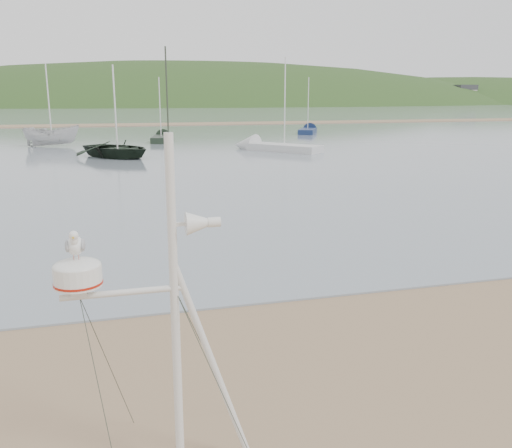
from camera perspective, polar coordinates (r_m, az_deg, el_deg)
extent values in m
cube|color=slate|center=(137.63, -15.90, 11.30)|extent=(560.00, 256.00, 0.04)
cube|color=#84674C|center=(75.68, -16.13, 9.96)|extent=(560.00, 7.00, 0.07)
ellipsoid|color=#213B18|center=(245.11, -5.99, 7.30)|extent=(400.00, 180.00, 80.00)
ellipsoid|color=#213B18|center=(300.53, 21.68, 8.82)|extent=(300.00, 135.00, 56.00)
cube|color=beige|center=(201.87, -18.79, 12.77)|extent=(8.40, 6.30, 8.00)
cube|color=beige|center=(202.13, -11.23, 13.21)|extent=(8.40, 6.30, 8.00)
cube|color=beige|center=(205.71, -3.79, 13.43)|extent=(8.40, 6.30, 8.00)
cube|color=beige|center=(212.44, 3.29, 13.44)|extent=(8.40, 6.30, 8.00)
cube|color=beige|center=(222.02, 9.84, 13.27)|extent=(8.40, 6.30, 8.00)
cube|color=beige|center=(234.12, 15.78, 12.97)|extent=(8.40, 6.30, 8.00)
cube|color=beige|center=(248.35, 21.07, 12.59)|extent=(8.40, 6.30, 8.00)
cylinder|color=silver|center=(5.67, -8.51, -9.27)|extent=(0.09, 0.09, 3.66)
cylinder|color=silver|center=(6.00, -4.48, -14.62)|extent=(0.85, 0.07, 2.40)
cylinder|color=silver|center=(5.54, -13.82, -7.02)|extent=(1.19, 0.06, 0.06)
cylinder|color=#2D382D|center=(5.24, -9.36, 13.49)|extent=(0.01, 0.01, 0.82)
cube|color=silver|center=(5.53, -18.15, -6.60)|extent=(0.15, 0.15, 0.08)
cylinder|color=white|center=(5.49, -18.25, -5.21)|extent=(0.46, 0.46, 0.20)
cylinder|color=#AD1A0C|center=(5.51, -18.20, -5.89)|extent=(0.47, 0.47, 0.02)
ellipsoid|color=white|center=(5.46, -18.33, -4.21)|extent=(0.46, 0.46, 0.13)
cone|color=white|center=(5.42, -6.16, 0.10)|extent=(0.24, 0.24, 0.24)
cylinder|color=white|center=(5.44, -4.45, 0.21)|extent=(0.13, 0.10, 0.10)
cube|color=silver|center=(5.39, -7.89, -0.01)|extent=(0.18, 0.04, 0.04)
cylinder|color=tan|center=(5.43, -18.65, -3.25)|extent=(0.01, 0.01, 0.06)
cylinder|color=tan|center=(5.43, -18.17, -3.23)|extent=(0.01, 0.01, 0.06)
ellipsoid|color=white|center=(5.40, -18.49, -2.17)|extent=(0.16, 0.25, 0.18)
ellipsoid|color=#95989D|center=(5.40, -19.22, -2.19)|extent=(0.05, 0.20, 0.12)
ellipsoid|color=#95989D|center=(5.39, -17.77, -2.10)|extent=(0.05, 0.20, 0.12)
cone|color=white|center=(5.53, -18.41, -2.01)|extent=(0.08, 0.07, 0.08)
ellipsoid|color=white|center=(5.29, -18.60, -1.62)|extent=(0.07, 0.07, 0.11)
sphere|color=white|center=(5.26, -18.65, -1.15)|extent=(0.09, 0.09, 0.09)
cone|color=gold|center=(5.22, -18.67, -1.32)|extent=(0.02, 0.05, 0.02)
imported|color=black|center=(36.27, -14.57, 11.01)|extent=(3.69, 3.25, 5.36)
imported|color=silver|center=(45.93, -20.85, 10.31)|extent=(1.72, 1.68, 4.26)
cube|color=#15254C|center=(57.76, 5.46, 9.71)|extent=(3.48, 4.91, 0.50)
cone|color=#15254C|center=(60.77, 5.77, 9.89)|extent=(2.10, 2.16, 1.52)
cylinder|color=silver|center=(57.65, 5.52, 12.54)|extent=(0.08, 0.08, 5.21)
cube|color=black|center=(47.93, -9.95, 8.81)|extent=(2.20, 4.65, 0.50)
cone|color=black|center=(50.76, -9.68, 9.07)|extent=(1.68, 1.79, 1.43)
cylinder|color=silver|center=(47.79, -10.08, 12.05)|extent=(0.08, 0.08, 4.91)
cube|color=silver|center=(39.26, 3.00, 8.01)|extent=(4.84, 5.33, 0.50)
cone|color=silver|center=(41.22, -1.17, 8.28)|extent=(2.57, 2.59, 1.75)
cylinder|color=silver|center=(39.08, 3.06, 12.77)|extent=(0.08, 0.08, 6.02)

